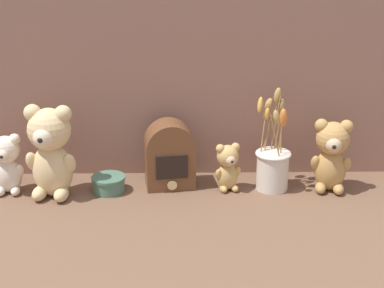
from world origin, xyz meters
name	(u,v)px	position (x,y,z in m)	size (l,w,h in m)	color
ground_plane	(192,192)	(0.00, 0.00, 0.00)	(4.00, 4.00, 0.00)	brown
backdrop_wall	(191,90)	(0.00, 0.17, 0.30)	(1.68, 0.02, 0.60)	#845B4C
teddy_bear_large	(50,150)	(-0.44, -0.02, 0.16)	(0.17, 0.15, 0.30)	#DBBC84
teddy_bear_medium	(332,154)	(0.45, 0.01, 0.13)	(0.13, 0.12, 0.24)	tan
teddy_bear_small	(7,162)	(-0.59, 0.01, 0.10)	(0.11, 0.10, 0.20)	beige
teddy_bear_tiny	(228,166)	(0.12, 0.02, 0.08)	(0.09, 0.08, 0.16)	tan
flower_vase	(273,163)	(0.26, 0.03, 0.09)	(0.12, 0.14, 0.33)	silver
vintage_radio	(170,155)	(-0.07, 0.05, 0.11)	(0.17, 0.13, 0.22)	brown
decorative_tin_tall	(109,184)	(-0.27, 0.01, 0.03)	(0.11, 0.11, 0.05)	#47705B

